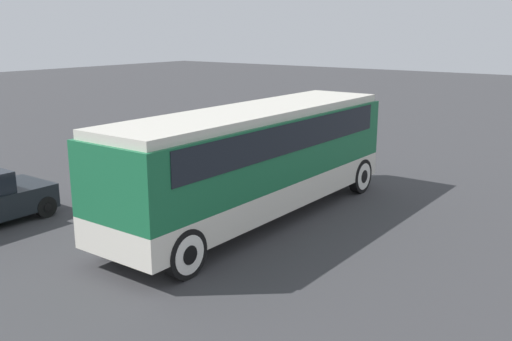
# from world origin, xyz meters

# --- Properties ---
(ground_plane) EXTENTS (120.00, 120.00, 0.00)m
(ground_plane) POSITION_xyz_m (0.00, 0.00, 0.00)
(ground_plane) COLOR #38383A
(tour_bus) EXTENTS (10.34, 2.57, 3.18)m
(tour_bus) POSITION_xyz_m (0.10, 0.00, 1.92)
(tour_bus) COLOR silver
(tour_bus) RESTS_ON ground_plane
(parked_car_mid) EXTENTS (4.56, 1.95, 1.36)m
(parked_car_mid) POSITION_xyz_m (4.45, 7.45, 0.69)
(parked_car_mid) COLOR #BCBCC1
(parked_car_mid) RESTS_ON ground_plane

